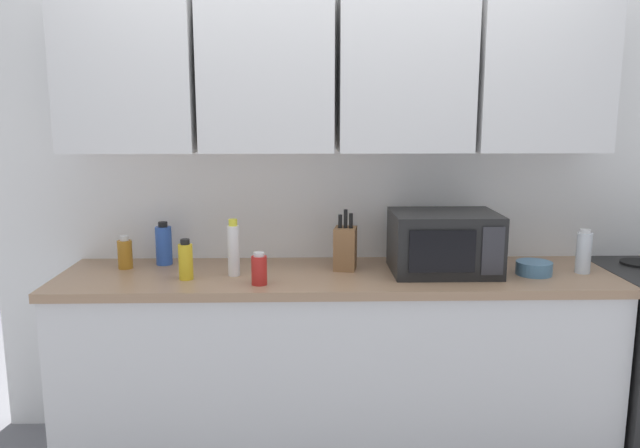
# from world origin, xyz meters

# --- Properties ---
(wall_back_with_cabinets) EXTENTS (3.42, 0.38, 2.60)m
(wall_back_with_cabinets) POSITION_xyz_m (-0.00, -0.07, 1.58)
(wall_back_with_cabinets) COLOR white
(wall_back_with_cabinets) RESTS_ON ground_plane
(counter_run) EXTENTS (2.55, 0.63, 0.90)m
(counter_run) POSITION_xyz_m (0.00, -0.30, 0.45)
(counter_run) COLOR silver
(counter_run) RESTS_ON ground_plane
(microwave) EXTENTS (0.48, 0.37, 0.28)m
(microwave) POSITION_xyz_m (0.50, -0.30, 1.04)
(microwave) COLOR black
(microwave) RESTS_ON counter_run
(knife_block) EXTENTS (0.12, 0.14, 0.29)m
(knife_block) POSITION_xyz_m (0.04, -0.24, 1.00)
(knife_block) COLOR brown
(knife_block) RESTS_ON counter_run
(bottle_white_jar) EXTENTS (0.05, 0.05, 0.26)m
(bottle_white_jar) POSITION_xyz_m (-0.47, -0.34, 1.02)
(bottle_white_jar) COLOR white
(bottle_white_jar) RESTS_ON counter_run
(bottle_amber_vinegar) EXTENTS (0.07, 0.07, 0.16)m
(bottle_amber_vinegar) POSITION_xyz_m (-1.00, -0.20, 0.97)
(bottle_amber_vinegar) COLOR #AD701E
(bottle_amber_vinegar) RESTS_ON counter_run
(bottle_blue_cleaner) EXTENTS (0.08, 0.08, 0.21)m
(bottle_blue_cleaner) POSITION_xyz_m (-0.83, -0.12, 1.00)
(bottle_blue_cleaner) COLOR #2D56B7
(bottle_blue_cleaner) RESTS_ON counter_run
(bottle_yellow_mustard) EXTENTS (0.06, 0.06, 0.18)m
(bottle_yellow_mustard) POSITION_xyz_m (-0.67, -0.40, 0.98)
(bottle_yellow_mustard) COLOR gold
(bottle_yellow_mustard) RESTS_ON counter_run
(bottle_red_sauce) EXTENTS (0.07, 0.07, 0.14)m
(bottle_red_sauce) POSITION_xyz_m (-0.34, -0.49, 0.97)
(bottle_red_sauce) COLOR red
(bottle_red_sauce) RESTS_ON counter_run
(bottle_clear_tall) EXTENTS (0.07, 0.07, 0.20)m
(bottle_clear_tall) POSITION_xyz_m (1.14, -0.33, 1.00)
(bottle_clear_tall) COLOR silver
(bottle_clear_tall) RESTS_ON counter_run
(bowl_ceramic_small) EXTENTS (0.16, 0.16, 0.06)m
(bowl_ceramic_small) POSITION_xyz_m (0.90, -0.36, 0.93)
(bowl_ceramic_small) COLOR teal
(bowl_ceramic_small) RESTS_ON counter_run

